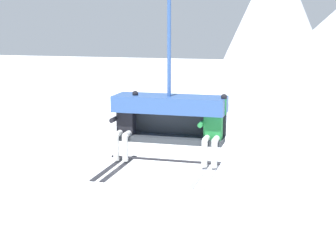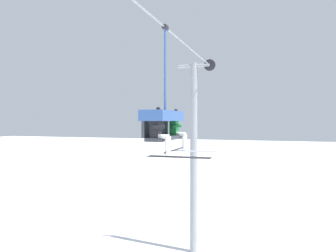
{
  "view_description": "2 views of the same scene",
  "coord_description": "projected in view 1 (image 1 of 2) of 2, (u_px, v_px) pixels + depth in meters",
  "views": [
    {
      "loc": [
        2.65,
        -9.87,
        8.25
      ],
      "look_at": [
        0.21,
        -0.78,
        6.31
      ],
      "focal_mm": 55.0,
      "sensor_mm": 36.0,
      "label": 1
    },
    {
      "loc": [
        -8.79,
        -3.83,
        6.59
      ],
      "look_at": [
        -0.06,
        -0.98,
        6.43
      ],
      "focal_mm": 35.0,
      "sensor_mm": 36.0,
      "label": 2
    }
  ],
  "objects": [
    {
      "name": "mountain_peak_west",
      "position": [
        275.0,
        22.0,
        55.38
      ],
      "size": [
        14.41,
        14.41,
        16.19
      ],
      "color": "white",
      "rests_on": "ground_plane"
    },
    {
      "name": "skier_green",
      "position": [
        212.0,
        130.0,
        9.24
      ],
      "size": [
        0.48,
        1.7,
        1.34
      ],
      "color": "#23843D"
    },
    {
      "name": "chairlift_chair",
      "position": [
        170.0,
        110.0,
        9.59
      ],
      "size": [
        2.09,
        0.74,
        3.63
      ],
      "color": "#33383D"
    },
    {
      "name": "skier_black",
      "position": [
        124.0,
        126.0,
        9.66
      ],
      "size": [
        0.48,
        1.7,
        1.34
      ],
      "color": "black"
    }
  ]
}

